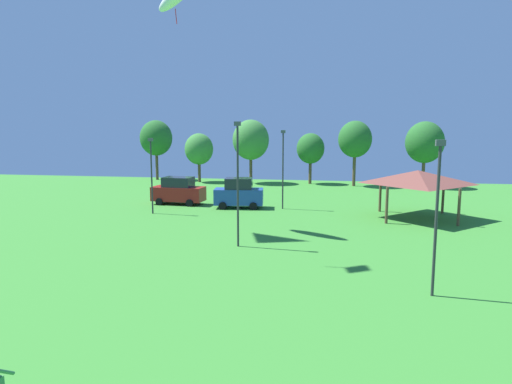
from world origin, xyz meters
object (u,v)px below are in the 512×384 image
(parked_car_leftmost, at_px, (178,191))
(light_post_3, at_px, (151,171))
(light_post_2, at_px, (437,210))
(treeline_tree_0, at_px, (156,138))
(treeline_tree_4, at_px, (355,139))
(treeline_tree_5, at_px, (425,142))
(treeline_tree_3, at_px, (310,149))
(park_pavilion, at_px, (418,177))
(treeline_tree_2, at_px, (251,140))
(parked_car_second_from_left, at_px, (239,193))
(treeline_tree_1, at_px, (199,149))
(light_post_1, at_px, (238,178))
(light_post_0, at_px, (283,165))

(parked_car_leftmost, relative_size, light_post_3, 0.79)
(light_post_2, xyz_separation_m, treeline_tree_0, (-26.57, 37.30, 1.83))
(parked_car_leftmost, bearing_deg, treeline_tree_4, 48.61)
(treeline_tree_5, bearing_deg, treeline_tree_3, 174.92)
(park_pavilion, distance_m, treeline_tree_2, 25.26)
(parked_car_second_from_left, distance_m, treeline_tree_3, 18.73)
(park_pavilion, xyz_separation_m, treeline_tree_1, (-22.57, 19.33, 0.99))
(parked_car_second_from_left, bearing_deg, light_post_1, -85.32)
(parked_car_second_from_left, bearing_deg, treeline_tree_5, 36.14)
(treeline_tree_2, height_order, treeline_tree_3, treeline_tree_2)
(light_post_1, bearing_deg, treeline_tree_3, 85.18)
(light_post_0, bearing_deg, treeline_tree_1, 125.76)
(light_post_2, xyz_separation_m, treeline_tree_5, (6.01, 35.21, 1.53))
(light_post_0, distance_m, treeline_tree_1, 21.03)
(light_post_1, height_order, treeline_tree_3, light_post_1)
(park_pavilion, height_order, treeline_tree_4, treeline_tree_4)
(treeline_tree_2, bearing_deg, park_pavilion, -50.29)
(treeline_tree_3, bearing_deg, light_post_2, -79.43)
(treeline_tree_2, distance_m, treeline_tree_4, 12.31)
(light_post_1, bearing_deg, parked_car_second_from_left, 101.56)
(treeline_tree_3, bearing_deg, light_post_3, -117.75)
(treeline_tree_0, height_order, treeline_tree_4, treeline_tree_0)
(parked_car_leftmost, bearing_deg, treeline_tree_1, 104.42)
(parked_car_leftmost, height_order, treeline_tree_5, treeline_tree_5)
(treeline_tree_1, bearing_deg, treeline_tree_5, -1.30)
(parked_car_leftmost, distance_m, treeline_tree_0, 20.43)
(light_post_0, distance_m, light_post_1, 12.55)
(light_post_3, relative_size, treeline_tree_4, 0.79)
(light_post_3, xyz_separation_m, treeline_tree_5, (24.05, 20.25, 1.71))
(light_post_3, xyz_separation_m, treeline_tree_2, (4.09, 20.89, 1.88))
(treeline_tree_3, relative_size, treeline_tree_5, 0.82)
(treeline_tree_0, xyz_separation_m, treeline_tree_4, (24.91, -2.28, 0.00))
(light_post_0, height_order, light_post_1, light_post_1)
(light_post_3, bearing_deg, light_post_0, 20.97)
(treeline_tree_4, bearing_deg, treeline_tree_1, 177.59)
(light_post_1, bearing_deg, light_post_2, -33.82)
(light_post_1, distance_m, treeline_tree_2, 29.98)
(light_post_3, distance_m, treeline_tree_2, 21.37)
(treeline_tree_0, xyz_separation_m, treeline_tree_5, (32.58, -2.09, -0.30))
(light_post_1, bearing_deg, light_post_3, 135.04)
(light_post_2, bearing_deg, treeline_tree_0, 125.47)
(parked_car_second_from_left, relative_size, light_post_3, 0.72)
(parked_car_leftmost, height_order, light_post_2, light_post_2)
(treeline_tree_3, bearing_deg, treeline_tree_1, -177.74)
(light_post_0, distance_m, light_post_2, 20.44)
(park_pavilion, bearing_deg, parked_car_leftmost, 171.28)
(parked_car_second_from_left, bearing_deg, treeline_tree_2, 90.08)
(park_pavilion, height_order, light_post_0, light_post_0)
(parked_car_second_from_left, distance_m, treeline_tree_1, 19.48)
(parked_car_leftmost, relative_size, treeline_tree_1, 0.78)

